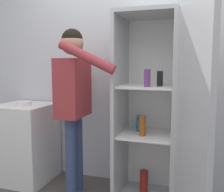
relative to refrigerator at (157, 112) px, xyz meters
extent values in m
cube|color=silver|center=(-0.30, 0.41, 0.37)|extent=(7.00, 0.06, 2.55)
cube|color=#B7BABC|center=(-0.11, 0.08, 0.90)|extent=(0.58, 0.56, 0.04)
cube|color=white|center=(-0.11, 0.34, 0.01)|extent=(0.58, 0.03, 1.76)
cube|color=#B7BABC|center=(-0.38, 0.08, 0.01)|extent=(0.04, 0.56, 1.76)
cube|color=#B7BABC|center=(0.17, 0.08, 0.01)|extent=(0.04, 0.56, 1.76)
cube|color=white|center=(-0.11, 0.08, -0.25)|extent=(0.51, 0.49, 0.02)
cube|color=white|center=(-0.11, 0.08, 0.23)|extent=(0.51, 0.49, 0.02)
cube|color=#B7BABC|center=(0.33, -0.45, 0.01)|extent=(0.29, 0.55, 1.76)
cylinder|color=#9E4C19|center=(-0.13, -0.02, -0.14)|extent=(0.06, 0.06, 0.19)
cylinder|color=teal|center=(-0.19, 0.13, -0.18)|extent=(0.06, 0.06, 0.11)
cylinder|color=teal|center=(-0.22, 0.24, -0.17)|extent=(0.06, 0.06, 0.14)
cylinder|color=black|center=(0.02, -0.01, 0.31)|extent=(0.05, 0.05, 0.14)
cylinder|color=#723884|center=(-0.07, -0.12, 0.32)|extent=(0.06, 0.06, 0.16)
cylinder|color=maroon|center=(-0.13, 0.10, -0.75)|extent=(0.08, 0.08, 0.24)
cylinder|color=#384770|center=(-0.84, 0.03, -0.50)|extent=(0.11, 0.11, 0.82)
cylinder|color=#384770|center=(-0.83, -0.14, -0.50)|extent=(0.11, 0.11, 0.82)
cube|color=#9E3338|center=(-0.84, -0.06, 0.20)|extent=(0.25, 0.43, 0.58)
sphere|color=tan|center=(-0.84, -0.06, 0.64)|extent=(0.23, 0.23, 0.23)
sphere|color=black|center=(-0.84, -0.06, 0.68)|extent=(0.21, 0.21, 0.21)
cylinder|color=#9E3338|center=(-0.85, 0.18, 0.17)|extent=(0.08, 0.08, 0.55)
cylinder|color=#9E3338|center=(-0.58, -0.28, 0.50)|extent=(0.53, 0.10, 0.31)
cube|color=white|center=(-1.53, 0.06, -0.46)|extent=(0.60, 0.59, 0.89)
cylinder|color=white|center=(-1.47, -0.01, 0.01)|extent=(0.17, 0.17, 0.05)
camera|label=1|loc=(0.37, -2.41, 0.44)|focal=42.00mm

